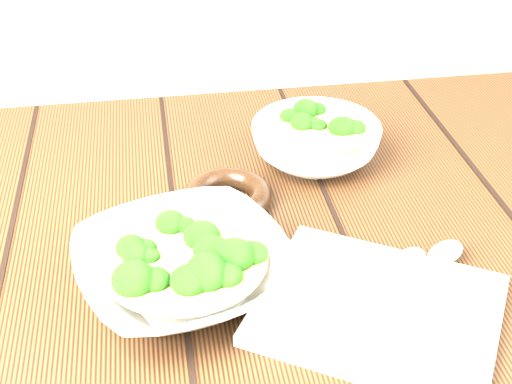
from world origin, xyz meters
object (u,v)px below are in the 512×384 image
Objects in this scene: soup_bowl_front at (184,268)px; soup_bowl_back at (316,142)px; table at (199,315)px; napkin at (378,309)px; trivet at (228,196)px.

soup_bowl_back is at bearing 50.39° from soup_bowl_front.
soup_bowl_back is (0.19, 0.16, 0.15)m from table.
table is 0.17m from soup_bowl_front.
soup_bowl_front reaches higher than napkin.
soup_bowl_front is (-0.02, -0.08, 0.15)m from table.
soup_bowl_front is 0.32m from soup_bowl_back.
napkin is at bearing -91.02° from soup_bowl_back.
soup_bowl_front reaches higher than table.
table is 10.52× the size of trivet.
trivet is at bearing 66.52° from soup_bowl_front.
trivet is 0.26m from napkin.
table is 4.29× the size of soup_bowl_front.
trivet is (-0.14, -0.09, -0.02)m from soup_bowl_back.
soup_bowl_back is 0.32m from napkin.
soup_bowl_front is at bearing -113.48° from trivet.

